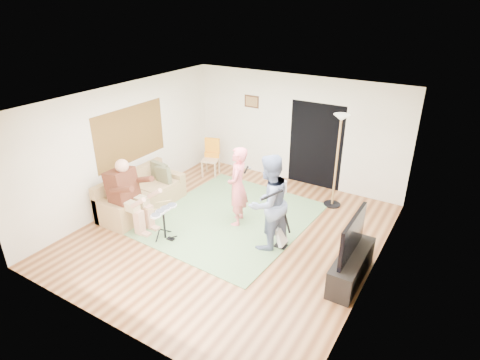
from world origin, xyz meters
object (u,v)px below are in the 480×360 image
object	(u,v)px
sofa	(140,197)
tv_cabinet	(351,267)
dining_chair	(211,163)
drum_kit	(164,225)
torchiere_lamp	(338,145)
guitarist	(268,203)
television	(353,236)
guitar_spare	(282,236)
singer	(238,187)

from	to	relation	value
sofa	tv_cabinet	distance (m)	4.79
sofa	dining_chair	bearing A→B (deg)	82.39
drum_kit	torchiere_lamp	distance (m)	4.01
torchiere_lamp	dining_chair	xyz separation A→B (m)	(-3.32, -0.05, -1.11)
guitarist	torchiere_lamp	distance (m)	2.33
drum_kit	dining_chair	size ratio (longest dim) A/B	0.68
dining_chair	television	world-z (taller)	television
sofa	tv_cabinet	bearing A→B (deg)	0.25
sofa	dining_chair	size ratio (longest dim) A/B	2.09
tv_cabinet	drum_kit	bearing A→B (deg)	-169.14
sofa	drum_kit	distance (m)	1.45
guitar_spare	torchiere_lamp	world-z (taller)	torchiere_lamp
singer	guitar_spare	distance (m)	1.37
drum_kit	guitar_spare	size ratio (longest dim) A/B	0.81
guitarist	tv_cabinet	xyz separation A→B (m)	(1.67, -0.16, -0.68)
dining_chair	television	distance (m)	5.03
sofa	tv_cabinet	world-z (taller)	sofa
guitarist	guitar_spare	size ratio (longest dim) A/B	2.24
torchiere_lamp	dining_chair	size ratio (longest dim) A/B	2.18
television	singer	bearing A→B (deg)	166.99
drum_kit	tv_cabinet	distance (m)	3.56
guitarist	torchiere_lamp	xyz separation A→B (m)	(0.51, 2.21, 0.53)
tv_cabinet	dining_chair	bearing A→B (deg)	152.60
drum_kit	tv_cabinet	xyz separation A→B (m)	(3.50, 0.67, -0.04)
sofa	guitarist	bearing A→B (deg)	3.31
sofa	torchiere_lamp	bearing A→B (deg)	33.33
sofa	torchiere_lamp	world-z (taller)	torchiere_lamp
singer	tv_cabinet	bearing A→B (deg)	57.29
guitar_spare	dining_chair	bearing A→B (deg)	145.96
guitarist	dining_chair	bearing A→B (deg)	-109.20
dining_chair	television	xyz separation A→B (m)	(4.43, -2.32, 0.50)
guitarist	singer	bearing A→B (deg)	-96.40
singer	torchiere_lamp	world-z (taller)	torchiere_lamp
sofa	guitar_spare	world-z (taller)	guitar_spare
drum_kit	tv_cabinet	world-z (taller)	drum_kit
sofa	torchiere_lamp	distance (m)	4.51
drum_kit	guitarist	size ratio (longest dim) A/B	0.36
torchiere_lamp	guitar_spare	bearing A→B (deg)	-96.83
sofa	drum_kit	size ratio (longest dim) A/B	3.06
dining_chair	tv_cabinet	size ratio (longest dim) A/B	0.70
tv_cabinet	television	bearing A→B (deg)	180.00
sofa	television	size ratio (longest dim) A/B	1.75
torchiere_lamp	tv_cabinet	xyz separation A→B (m)	(1.16, -2.37, -1.21)
sofa	dining_chair	xyz separation A→B (m)	(0.31, 2.34, 0.07)
drum_kit	tv_cabinet	size ratio (longest dim) A/B	0.48
guitar_spare	dining_chair	distance (m)	3.70
torchiere_lamp	television	xyz separation A→B (m)	(1.11, -2.37, -0.61)
singer	guitarist	size ratio (longest dim) A/B	0.91
guitar_spare	television	world-z (taller)	television
singer	dining_chair	size ratio (longest dim) A/B	1.73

